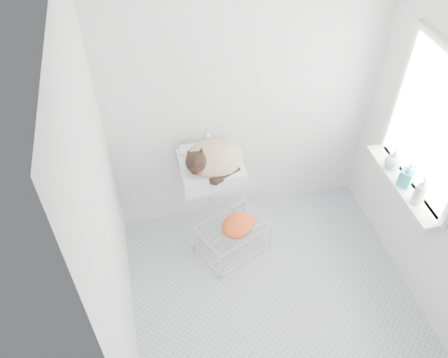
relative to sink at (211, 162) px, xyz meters
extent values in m
cube|color=#B7BBBF|center=(0.33, -0.74, -0.85)|extent=(2.20, 2.00, 0.02)
cube|color=white|center=(0.33, 0.26, 0.40)|extent=(2.20, 0.02, 2.50)
cube|color=white|center=(1.43, -0.74, 0.40)|extent=(0.02, 2.00, 2.50)
cube|color=white|center=(-0.77, -0.74, 0.40)|extent=(0.02, 2.00, 2.50)
cube|color=white|center=(1.42, -0.54, 0.50)|extent=(0.01, 0.80, 1.00)
cube|color=white|center=(1.40, -0.54, 0.50)|extent=(0.04, 0.90, 1.10)
cube|color=white|center=(1.34, -0.54, -0.02)|extent=(0.16, 0.88, 0.04)
cube|color=white|center=(0.00, 0.00, 0.00)|extent=(0.48, 0.42, 0.19)
ellipsoid|color=tan|center=(0.03, -0.01, 0.03)|extent=(0.49, 0.44, 0.23)
sphere|color=black|center=(-0.14, -0.08, 0.13)|extent=(0.19, 0.19, 0.16)
torus|color=#B80620|center=(-0.12, -0.09, 0.09)|extent=(0.16, 0.16, 0.06)
cube|color=silver|center=(0.13, -0.24, -0.70)|extent=(0.63, 0.55, 0.32)
ellipsoid|color=orange|center=(0.15, -0.29, -0.50)|extent=(0.36, 0.34, 0.12)
imported|color=silver|center=(1.33, -0.75, 0.00)|extent=(0.08, 0.08, 0.19)
imported|color=teal|center=(1.33, -0.57, 0.00)|extent=(0.13, 0.13, 0.20)
imported|color=silver|center=(1.33, -0.37, 0.00)|extent=(0.18, 0.18, 0.16)
camera|label=1|loc=(-0.50, -2.61, 2.41)|focal=36.95mm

